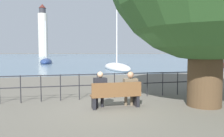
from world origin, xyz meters
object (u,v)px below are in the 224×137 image
at_px(seated_person_right, 130,87).
at_px(harbor_lighthouse, 43,32).
at_px(seated_person_left, 100,88).
at_px(sailboat_3, 46,62).
at_px(sailboat_1, 117,67).
at_px(park_bench, 116,96).

bearing_deg(seated_person_right, harbor_lighthouse, 95.12).
relative_size(seated_person_left, sailboat_3, 0.16).
relative_size(sailboat_1, harbor_lighthouse, 0.42).
height_order(seated_person_right, harbor_lighthouse, harbor_lighthouse).
xyz_separation_m(seated_person_left, harbor_lighthouse, (-8.74, 109.59, 11.53)).
distance_m(park_bench, harbor_lighthouse, 110.68).
relative_size(seated_person_left, harbor_lighthouse, 0.05).
distance_m(seated_person_left, harbor_lighthouse, 110.54).
bearing_deg(seated_person_right, seated_person_left, 179.97).
bearing_deg(seated_person_right, park_bench, -172.21).
xyz_separation_m(seated_person_left, seated_person_right, (1.08, -0.00, -0.01)).
xyz_separation_m(park_bench, seated_person_right, (0.54, 0.07, 0.26)).
bearing_deg(sailboat_3, park_bench, -81.75).
bearing_deg(harbor_lighthouse, seated_person_left, -85.44).
xyz_separation_m(seated_person_right, harbor_lighthouse, (-9.81, 109.59, 11.53)).
height_order(sailboat_3, harbor_lighthouse, harbor_lighthouse).
distance_m(sailboat_1, sailboat_3, 17.79).
bearing_deg(sailboat_3, sailboat_1, -60.25).
relative_size(seated_person_right, sailboat_1, 0.11).
xyz_separation_m(sailboat_1, sailboat_3, (-8.49, 15.64, 0.03)).
height_order(park_bench, sailboat_1, sailboat_1).
height_order(seated_person_right, sailboat_1, sailboat_1).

